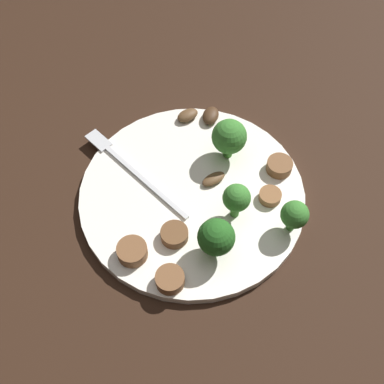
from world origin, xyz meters
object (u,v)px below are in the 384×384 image
Objects in this scene: broccoli_floret_1 at (295,215)px; sausage_slice_1 at (174,235)px; fork at (128,166)px; sausage_slice_2 at (170,279)px; broccoli_floret_0 at (229,137)px; mushroom_1 at (211,115)px; sausage_slice_3 at (132,251)px; mushroom_3 at (188,115)px; broccoli_floret_3 at (237,199)px; mushroom_0 at (215,180)px; plate at (192,195)px; sausage_slice_0 at (279,166)px; sausage_slice_4 at (270,196)px; broccoli_floret_2 at (216,238)px.

sausage_slice_1 is at bearing 63.37° from broccoli_floret_1.
sausage_slice_2 is at bearing 155.34° from fork.
sausage_slice_2 is at bearing 126.48° from broccoli_floret_0.
broccoli_floret_1 is 1.53× the size of mushroom_1.
sausage_slice_2 is (-0.04, 0.03, 0.00)m from sausage_slice_1.
broccoli_floret_0 is 0.18m from sausage_slice_3.
mushroom_1 is 0.03m from mushroom_3.
broccoli_floret_0 is at bearing -70.20° from sausage_slice_3.
broccoli_floret_3 is 1.62× the size of sausage_slice_1.
sausage_slice_2 is 1.06× the size of mushroom_3.
sausage_slice_2 is at bearing 126.65° from mushroom_0.
sausage_slice_3 is at bearing 109.80° from broccoli_floret_0.
broccoli_floret_1 is 0.18m from sausage_slice_3.
mushroom_1 reaches higher than plate.
sausage_slice_0 is 1.01× the size of sausage_slice_2.
plate is 10.21× the size of sausage_slice_4.
fork is at bearing 106.19° from mushroom_3.
sausage_slice_1 is at bearing 115.96° from mushroom_0.
mushroom_1 is at bearing -123.86° from mushroom_3.
sausage_slice_2 is at bearing 143.87° from mushroom_3.
sausage_slice_1 is 0.18m from mushroom_3.
broccoli_floret_2 is 1.79× the size of mushroom_1.
broccoli_floret_3 reaches higher than sausage_slice_3.
sausage_slice_4 is at bearing -96.84° from sausage_slice_3.
mushroom_0 is (0.05, -0.00, -0.03)m from broccoli_floret_3.
broccoli_floret_1 is 0.09m from broccoli_floret_2.
sausage_slice_1 is at bearing 119.39° from broccoli_floret_0.
mushroom_3 is (0.08, 0.01, -0.03)m from broccoli_floret_0.
plate is 1.52× the size of fork.
sausage_slice_0 reaches higher than mushroom_3.
mushroom_1 is at bearing -30.31° from mushroom_0.
mushroom_0 is 1.05× the size of mushroom_3.
mushroom_3 reaches higher than fork.
sausage_slice_0 reaches higher than sausage_slice_4.
sausage_slice_3 is at bearing 131.64° from mushroom_3.
broccoli_floret_2 is 0.07m from sausage_slice_2.
broccoli_floret_2 is at bearing -119.23° from sausage_slice_3.
sausage_slice_0 is 0.05m from sausage_slice_4.
mushroom_3 is (0.14, -0.11, -0.00)m from sausage_slice_1.
broccoli_floret_1 is at bearing 151.54° from sausage_slice_0.
broccoli_floret_2 is at bearing 112.03° from sausage_slice_0.
sausage_slice_2 is at bearing 84.10° from broccoli_floret_1.
broccoli_floret_1 is 0.09m from sausage_slice_0.
sausage_slice_3 is 0.13m from mushroom_0.
sausage_slice_3 is at bearing 123.88° from mushroom_1.
sausage_slice_3 is 1.27× the size of sausage_slice_4.
broccoli_floret_1 is at bearing -138.20° from broccoli_floret_3.
broccoli_floret_1 reaches higher than fork.
broccoli_floret_2 reaches higher than broccoli_floret_1.
broccoli_floret_2 is 0.14m from sausage_slice_0.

